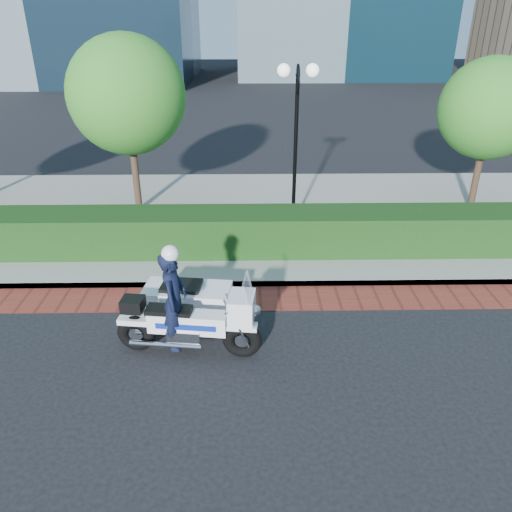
{
  "coord_description": "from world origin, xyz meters",
  "views": [
    {
      "loc": [
        -0.24,
        -7.6,
        5.49
      ],
      "look_at": [
        -0.08,
        1.52,
        1.0
      ],
      "focal_mm": 35.0,
      "sensor_mm": 36.0,
      "label": 1
    }
  ],
  "objects_px": {
    "lamppost": "(296,122)",
    "tree_c": "(490,109)",
    "police_motorcycle": "(186,307)",
    "tree_b": "(127,95)"
  },
  "relations": [
    {
      "from": "lamppost",
      "to": "tree_c",
      "type": "xyz_separation_m",
      "value": [
        5.5,
        1.3,
        0.09
      ]
    },
    {
      "from": "tree_c",
      "to": "police_motorcycle",
      "type": "relative_size",
      "value": 1.66
    },
    {
      "from": "tree_b",
      "to": "police_motorcycle",
      "type": "relative_size",
      "value": 1.88
    },
    {
      "from": "police_motorcycle",
      "to": "tree_c",
      "type": "bearing_deg",
      "value": 46.34
    },
    {
      "from": "lamppost",
      "to": "police_motorcycle",
      "type": "xyz_separation_m",
      "value": [
        -2.36,
        -5.16,
        -2.24
      ]
    },
    {
      "from": "lamppost",
      "to": "tree_c",
      "type": "relative_size",
      "value": 0.98
    },
    {
      "from": "tree_b",
      "to": "tree_c",
      "type": "height_order",
      "value": "tree_b"
    },
    {
      "from": "lamppost",
      "to": "tree_c",
      "type": "height_order",
      "value": "tree_c"
    },
    {
      "from": "tree_c",
      "to": "police_motorcycle",
      "type": "xyz_separation_m",
      "value": [
        -7.86,
        -6.46,
        -2.33
      ]
    },
    {
      "from": "lamppost",
      "to": "tree_c",
      "type": "distance_m",
      "value": 5.65
    }
  ]
}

